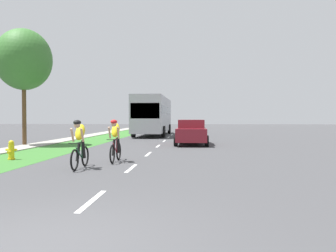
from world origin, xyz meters
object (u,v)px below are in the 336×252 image
(fire_hydrant_yellow, at_px, (11,150))
(bus_silver, at_px, (154,114))
(sedan_maroon, at_px, (191,132))
(cyclist_lead, at_px, (80,144))
(cyclist_trailing, at_px, (115,140))
(street_tree_near, at_px, (24,60))

(fire_hydrant_yellow, bearing_deg, bus_silver, 79.54)
(fire_hydrant_yellow, distance_m, sedan_maroon, 10.62)
(cyclist_lead, distance_m, cyclist_trailing, 1.90)
(fire_hydrant_yellow, height_order, cyclist_trailing, cyclist_trailing)
(cyclist_trailing, bearing_deg, street_tree_near, 135.55)
(cyclist_lead, bearing_deg, sedan_maroon, 70.38)
(sedan_maroon, height_order, street_tree_near, street_tree_near)
(sedan_maroon, distance_m, street_tree_near, 10.84)
(cyclist_lead, distance_m, street_tree_near, 11.52)
(sedan_maroon, relative_size, street_tree_near, 0.63)
(street_tree_near, bearing_deg, fire_hydrant_yellow, -66.70)
(fire_hydrant_yellow, height_order, sedan_maroon, sedan_maroon)
(fire_hydrant_yellow, distance_m, street_tree_near, 8.57)
(fire_hydrant_yellow, xyz_separation_m, cyclist_lead, (3.46, -2.07, 0.44))
(cyclist_trailing, bearing_deg, bus_silver, 92.30)
(sedan_maroon, bearing_deg, cyclist_lead, -109.62)
(fire_hydrant_yellow, xyz_separation_m, bus_silver, (3.46, 18.75, 1.61))
(cyclist_lead, relative_size, street_tree_near, 0.25)
(sedan_maroon, distance_m, bus_silver, 11.43)
(fire_hydrant_yellow, relative_size, sedan_maroon, 0.18)
(cyclist_lead, height_order, cyclist_trailing, same)
(cyclist_trailing, height_order, street_tree_near, street_tree_near)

